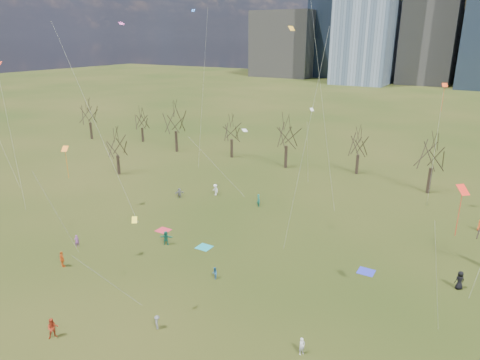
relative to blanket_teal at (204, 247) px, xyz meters
The scene contains 18 objects.
ground 7.69m from the blanket_teal, 75.04° to the right, with size 500.00×500.00×0.00m, color black.
bare_tree_row 30.47m from the blanket_teal, 86.35° to the left, with size 113.04×29.80×9.50m.
blanket_teal is the anchor object (origin of this frame).
blanket_navy 17.55m from the blanket_teal, 13.12° to the left, with size 1.60×1.50×0.03m, color #2831BE.
blanket_crimson 6.92m from the blanket_teal, behind, with size 1.60×1.50×0.03m, color red.
person_1 19.05m from the blanket_teal, 32.50° to the right, with size 0.51×0.34×1.40m, color silver.
person_2 18.50m from the blanket_teal, 94.51° to the right, with size 0.84×0.65×1.73m, color #AC3218.
person_3 14.31m from the blanket_teal, 70.16° to the right, with size 0.78×0.45×1.21m, color slate.
person_4 14.82m from the blanket_teal, 132.73° to the right, with size 1.01×0.42×1.72m, color #DE5B18.
person_5 4.50m from the blanket_teal, 158.76° to the right, with size 1.52×0.49×1.64m, color #16664C.
person_6 25.92m from the blanket_teal, 11.81° to the left, with size 0.90×0.59×1.85m, color black.
person_7 14.33m from the blanket_teal, 150.12° to the right, with size 0.53×0.34×1.44m, color #944E9C.
person_8 6.72m from the blanket_teal, 45.97° to the right, with size 0.59×0.46×1.20m, color #2664A6.
person_9 16.68m from the blanket_teal, 119.29° to the left, with size 1.10×0.63×1.70m, color white.
person_11 16.22m from the blanket_teal, 137.86° to the left, with size 1.38×0.44×1.49m, color slate.
person_12 33.49m from the blanket_teal, 38.08° to the left, with size 0.70×0.45×1.43m, color #FE531C.
person_13 13.94m from the blanket_teal, 92.16° to the left, with size 0.65×0.43×1.78m, color #166756.
kites_airborne 15.16m from the blanket_teal, 46.64° to the left, with size 61.95×43.45×29.81m.
Camera 1 is at (23.36, -27.58, 22.53)m, focal length 32.00 mm.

